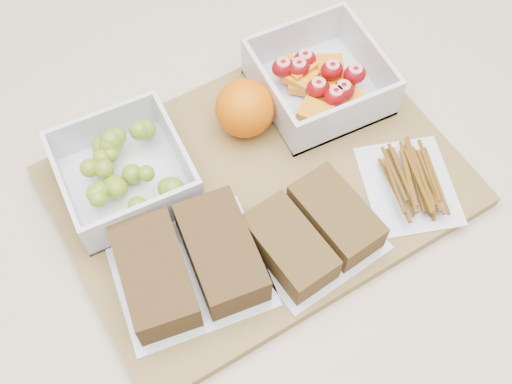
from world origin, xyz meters
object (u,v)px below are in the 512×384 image
cutting_board (260,186)px  fruit_container (319,81)px  orange (245,108)px  pretzel_bag (411,180)px  grape_container (124,172)px  sandwich_bag_center (313,232)px  sandwich_bag_left (188,264)px

cutting_board → fruit_container: bearing=29.6°
orange → pretzel_bag: (0.12, -0.15, -0.02)m
cutting_board → grape_container: (-0.13, 0.06, 0.03)m
grape_container → sandwich_bag_center: 0.21m
fruit_container → orange: 0.10m
cutting_board → sandwich_bag_left: bearing=-155.0°
sandwich_bag_left → pretzel_bag: size_ratio=1.17×
sandwich_bag_center → pretzel_bag: (0.12, 0.01, -0.01)m
cutting_board → sandwich_bag_left: sandwich_bag_left is taller
sandwich_bag_center → cutting_board: bearing=101.7°
cutting_board → orange: bearing=71.3°
orange → sandwich_bag_center: (-0.00, -0.16, -0.01)m
sandwich_bag_left → grape_container: bearing=99.0°
sandwich_bag_left → sandwich_bag_center: 0.13m
pretzel_bag → cutting_board: bearing=152.6°
cutting_board → pretzel_bag: (0.14, -0.07, 0.02)m
sandwich_bag_left → orange: bearing=47.6°
grape_container → pretzel_bag: grape_container is taller
fruit_container → pretzel_bag: fruit_container is taller
grape_container → pretzel_bag: size_ratio=0.95×
grape_container → sandwich_bag_left: 0.13m
sandwich_bag_center → fruit_container: bearing=59.5°
cutting_board → sandwich_bag_left: size_ratio=2.66×
orange → fruit_container: bearing=3.1°
cutting_board → pretzel_bag: size_ratio=3.11×
sandwich_bag_left → pretzel_bag: bearing=-2.3°
cutting_board → orange: size_ratio=6.37×
fruit_container → orange: size_ratio=2.05×
grape_container → sandwich_bag_left: bearing=-81.0°
fruit_container → grape_container: bearing=-175.7°
cutting_board → orange: orange is taller
sandwich_bag_left → pretzel_bag: sandwich_bag_left is taller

